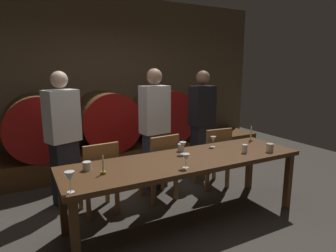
% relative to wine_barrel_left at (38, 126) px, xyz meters
% --- Properties ---
extents(ground_plane, '(8.77, 8.77, 0.00)m').
position_rel_wine_barrel_left_xyz_m(ground_plane, '(1.08, -2.13, -0.83)').
color(ground_plane, '#3F3A33').
extents(back_wall, '(6.74, 0.24, 2.95)m').
position_rel_wine_barrel_left_xyz_m(back_wall, '(1.08, 0.55, 0.64)').
color(back_wall, brown).
rests_on(back_wall, ground).
extents(barrel_shelf, '(6.07, 0.90, 0.36)m').
position_rel_wine_barrel_left_xyz_m(barrel_shelf, '(1.08, -0.00, -0.65)').
color(barrel_shelf, brown).
rests_on(barrel_shelf, ground).
extents(wine_barrel_left, '(0.96, 0.94, 0.96)m').
position_rel_wine_barrel_left_xyz_m(wine_barrel_left, '(0.00, 0.00, 0.00)').
color(wine_barrel_left, brown).
rests_on(wine_barrel_left, barrel_shelf).
extents(wine_barrel_center, '(0.96, 0.94, 0.96)m').
position_rel_wine_barrel_left_xyz_m(wine_barrel_center, '(1.06, 0.00, 0.00)').
color(wine_barrel_center, brown).
rests_on(wine_barrel_center, barrel_shelf).
extents(wine_barrel_right, '(0.96, 0.94, 0.96)m').
position_rel_wine_barrel_left_xyz_m(wine_barrel_right, '(2.12, 0.00, 0.00)').
color(wine_barrel_right, brown).
rests_on(wine_barrel_right, barrel_shelf).
extents(dining_table, '(2.68, 0.78, 0.73)m').
position_rel_wine_barrel_left_xyz_m(dining_table, '(1.33, -2.18, -0.17)').
color(dining_table, '#4C2D16').
rests_on(dining_table, ground).
extents(chair_left, '(0.43, 0.43, 0.88)m').
position_rel_wine_barrel_left_xyz_m(chair_left, '(0.51, -1.59, -0.34)').
color(chair_left, olive).
rests_on(chair_left, ground).
extents(chair_center, '(0.43, 0.43, 0.88)m').
position_rel_wine_barrel_left_xyz_m(chair_center, '(1.31, -1.58, -0.34)').
color(chair_center, olive).
rests_on(chair_center, ground).
extents(chair_right, '(0.42, 0.42, 0.88)m').
position_rel_wine_barrel_left_xyz_m(chair_right, '(2.17, -1.58, -0.34)').
color(chair_right, olive).
rests_on(chair_right, ground).
extents(guest_left, '(0.44, 0.36, 1.67)m').
position_rel_wine_barrel_left_xyz_m(guest_left, '(0.21, -1.11, 0.02)').
color(guest_left, black).
rests_on(guest_left, ground).
extents(guest_center, '(0.41, 0.28, 1.70)m').
position_rel_wine_barrel_left_xyz_m(guest_center, '(1.42, -1.18, 0.04)').
color(guest_center, '#33384C').
rests_on(guest_center, ground).
extents(guest_right, '(0.40, 0.28, 1.66)m').
position_rel_wine_barrel_left_xyz_m(guest_right, '(2.33, -1.03, 0.02)').
color(guest_right, black).
rests_on(guest_right, ground).
extents(candle_left, '(0.05, 0.05, 0.20)m').
position_rel_wine_barrel_left_xyz_m(candle_left, '(0.40, -2.21, -0.05)').
color(candle_left, olive).
rests_on(candle_left, dining_table).
extents(candle_right, '(0.05, 0.05, 0.23)m').
position_rel_wine_barrel_left_xyz_m(candle_right, '(2.48, -1.95, -0.04)').
color(candle_right, olive).
rests_on(candle_right, dining_table).
extents(wine_glass_far_left, '(0.08, 0.08, 0.17)m').
position_rel_wine_barrel_left_xyz_m(wine_glass_far_left, '(0.06, -2.49, 0.02)').
color(wine_glass_far_left, white).
rests_on(wine_glass_far_left, dining_table).
extents(wine_glass_center_left, '(0.08, 0.08, 0.15)m').
position_rel_wine_barrel_left_xyz_m(wine_glass_center_left, '(1.16, -2.43, 0.00)').
color(wine_glass_center_left, white).
rests_on(wine_glass_center_left, dining_table).
extents(wine_glass_center_right, '(0.08, 0.08, 0.15)m').
position_rel_wine_barrel_left_xyz_m(wine_glass_center_right, '(1.37, -2.03, 0.00)').
color(wine_glass_center_right, white).
rests_on(wine_glass_center_right, dining_table).
extents(wine_glass_far_right, '(0.07, 0.07, 0.13)m').
position_rel_wine_barrel_left_xyz_m(wine_glass_far_right, '(1.87, -1.94, -0.01)').
color(wine_glass_far_right, silver).
rests_on(wine_glass_far_right, dining_table).
extents(cup_far_left, '(0.08, 0.08, 0.08)m').
position_rel_wine_barrel_left_xyz_m(cup_far_left, '(0.29, -2.04, -0.06)').
color(cup_far_left, white).
rests_on(cup_far_left, dining_table).
extents(cup_center_left, '(0.08, 0.08, 0.09)m').
position_rel_wine_barrel_left_xyz_m(cup_center_left, '(1.42, -1.90, -0.06)').
color(cup_center_left, silver).
rests_on(cup_center_left, dining_table).
extents(cup_center_right, '(0.06, 0.06, 0.10)m').
position_rel_wine_barrel_left_xyz_m(cup_center_right, '(2.04, -2.31, -0.05)').
color(cup_center_right, white).
rests_on(cup_center_right, dining_table).
extents(cup_far_right, '(0.08, 0.08, 0.10)m').
position_rel_wine_barrel_left_xyz_m(cup_far_right, '(2.32, -2.43, -0.05)').
color(cup_far_right, beige).
rests_on(cup_far_right, dining_table).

